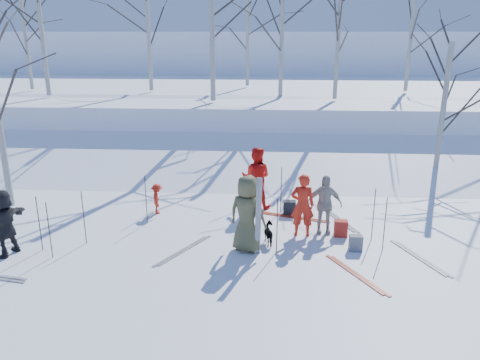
# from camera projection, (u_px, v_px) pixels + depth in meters

# --- Properties ---
(ground) EXTENTS (120.00, 120.00, 0.00)m
(ground) POSITION_uv_depth(u_px,v_px,m) (236.00, 252.00, 10.97)
(ground) COLOR white
(ground) RESTS_ON ground
(snow_ramp) EXTENTS (70.00, 9.49, 4.12)m
(snow_ramp) POSITION_uv_depth(u_px,v_px,m) (249.00, 165.00, 17.59)
(snow_ramp) COLOR white
(snow_ramp) RESTS_ON ground
(snow_plateau) EXTENTS (70.00, 18.00, 2.20)m
(snow_plateau) POSITION_uv_depth(u_px,v_px,m) (257.00, 104.00, 26.85)
(snow_plateau) COLOR white
(snow_plateau) RESTS_ON ground
(far_hill) EXTENTS (90.00, 30.00, 6.00)m
(far_hill) POSITION_uv_depth(u_px,v_px,m) (263.00, 64.00, 46.54)
(far_hill) COLOR white
(far_hill) RESTS_ON ground
(skier_olive_center) EXTENTS (1.05, 0.88, 1.84)m
(skier_olive_center) POSITION_uv_depth(u_px,v_px,m) (247.00, 214.00, 10.78)
(skier_olive_center) COLOR #4B4A2D
(skier_olive_center) RESTS_ON ground
(skier_red_north) EXTENTS (0.60, 0.40, 1.62)m
(skier_red_north) POSITION_uv_depth(u_px,v_px,m) (302.00, 205.00, 11.64)
(skier_red_north) COLOR red
(skier_red_north) RESTS_ON ground
(skier_redor_behind) EXTENTS (0.97, 0.81, 1.81)m
(skier_redor_behind) POSITION_uv_depth(u_px,v_px,m) (256.00, 178.00, 13.53)
(skier_redor_behind) COLOR red
(skier_redor_behind) RESTS_ON ground
(skier_red_seated) EXTENTS (0.44, 0.62, 0.87)m
(skier_red_seated) POSITION_uv_depth(u_px,v_px,m) (157.00, 199.00, 13.20)
(skier_red_seated) COLOR red
(skier_red_seated) RESTS_ON ground
(skier_cream_east) EXTENTS (0.91, 0.39, 1.54)m
(skier_cream_east) POSITION_uv_depth(u_px,v_px,m) (324.00, 204.00, 11.82)
(skier_cream_east) COLOR beige
(skier_cream_east) RESTS_ON ground
(skier_grey_west) EXTENTS (0.88, 1.54, 1.58)m
(skier_grey_west) POSITION_uv_depth(u_px,v_px,m) (4.00, 222.00, 10.63)
(skier_grey_west) COLOR black
(skier_grey_west) RESTS_ON ground
(dog) EXTENTS (0.44, 0.66, 0.51)m
(dog) POSITION_uv_depth(u_px,v_px,m) (270.00, 234.00, 11.33)
(dog) COLOR black
(dog) RESTS_ON ground
(upright_ski_left) EXTENTS (0.12, 0.17, 1.90)m
(upright_ski_left) POSITION_uv_depth(u_px,v_px,m) (257.00, 217.00, 10.53)
(upright_ski_left) COLOR silver
(upright_ski_left) RESTS_ON ground
(upright_ski_right) EXTENTS (0.11, 0.23, 1.89)m
(upright_ski_right) POSITION_uv_depth(u_px,v_px,m) (260.00, 217.00, 10.55)
(upright_ski_right) COLOR silver
(upright_ski_right) RESTS_ON ground
(ski_pair_a) EXTENTS (1.55, 2.04, 0.02)m
(ski_pair_a) POSITION_uv_depth(u_px,v_px,m) (420.00, 258.00, 10.67)
(ski_pair_a) COLOR silver
(ski_pair_a) RESTS_ON ground
(ski_pair_b) EXTENTS (1.81, 2.07, 0.02)m
(ski_pair_b) POSITION_uv_depth(u_px,v_px,m) (356.00, 274.00, 9.93)
(ski_pair_b) COLOR #9E2D16
(ski_pair_b) RESTS_ON ground
(ski_pair_c) EXTENTS (1.83, 2.07, 0.02)m
(ski_pair_c) POSITION_uv_depth(u_px,v_px,m) (183.00, 250.00, 11.02)
(ski_pair_c) COLOR silver
(ski_pair_c) RESTS_ON ground
(ski_pair_e) EXTENTS (1.30, 2.02, 0.02)m
(ski_pair_e) POSITION_uv_depth(u_px,v_px,m) (293.00, 217.00, 13.03)
(ski_pair_e) COLOR #9E2D16
(ski_pair_e) RESTS_ON ground
(ski_pair_f) EXTENTS (1.49, 2.04, 0.02)m
(ski_pair_f) POSITION_uv_depth(u_px,v_px,m) (339.00, 219.00, 12.88)
(ski_pair_f) COLOR silver
(ski_pair_f) RESTS_ON ground
(ski_pole_a) EXTENTS (0.02, 0.02, 1.34)m
(ski_pole_a) POSITION_uv_depth(u_px,v_px,m) (49.00, 230.00, 10.50)
(ski_pole_a) COLOR black
(ski_pole_a) RESTS_ON ground
(ski_pole_b) EXTENTS (0.02, 0.02, 1.34)m
(ski_pole_b) POSITION_uv_depth(u_px,v_px,m) (39.00, 224.00, 10.86)
(ski_pole_b) COLOR black
(ski_pole_b) RESTS_ON ground
(ski_pole_c) EXTENTS (0.02, 0.02, 1.34)m
(ski_pole_c) POSITION_uv_depth(u_px,v_px,m) (146.00, 200.00, 12.44)
(ski_pole_c) COLOR black
(ski_pole_c) RESTS_ON ground
(ski_pole_d) EXTENTS (0.02, 0.02, 1.34)m
(ski_pole_d) POSITION_uv_depth(u_px,v_px,m) (277.00, 226.00, 10.74)
(ski_pole_d) COLOR black
(ski_pole_d) RESTS_ON ground
(ski_pole_e) EXTENTS (0.02, 0.02, 1.34)m
(ski_pole_e) POSITION_uv_depth(u_px,v_px,m) (373.00, 214.00, 11.42)
(ski_pole_e) COLOR black
(ski_pole_e) RESTS_ON ground
(ski_pole_f) EXTENTS (0.02, 0.02, 1.34)m
(ski_pole_f) POSITION_uv_depth(u_px,v_px,m) (253.00, 195.00, 12.81)
(ski_pole_f) COLOR black
(ski_pole_f) RESTS_ON ground
(ski_pole_g) EXTENTS (0.02, 0.02, 1.34)m
(ski_pole_g) POSITION_uv_depth(u_px,v_px,m) (84.00, 218.00, 11.23)
(ski_pole_g) COLOR black
(ski_pole_g) RESTS_ON ground
(ski_pole_h) EXTENTS (0.02, 0.02, 1.34)m
(ski_pole_h) POSITION_uv_depth(u_px,v_px,m) (385.00, 225.00, 10.82)
(ski_pole_h) COLOR black
(ski_pole_h) RESTS_ON ground
(ski_pole_i) EXTENTS (0.02, 0.02, 1.34)m
(ski_pole_i) POSITION_uv_depth(u_px,v_px,m) (281.00, 190.00, 13.21)
(ski_pole_i) COLOR black
(ski_pole_i) RESTS_ON ground
(backpack_red) EXTENTS (0.32, 0.22, 0.42)m
(backpack_red) POSITION_uv_depth(u_px,v_px,m) (341.00, 228.00, 11.76)
(backpack_red) COLOR #A12318
(backpack_red) RESTS_ON ground
(backpack_grey) EXTENTS (0.30, 0.20, 0.38)m
(backpack_grey) POSITION_uv_depth(u_px,v_px,m) (356.00, 243.00, 10.98)
(backpack_grey) COLOR #5C5D64
(backpack_grey) RESTS_ON ground
(backpack_dark) EXTENTS (0.34, 0.24, 0.40)m
(backpack_dark) POSITION_uv_depth(u_px,v_px,m) (289.00, 208.00, 13.18)
(backpack_dark) COLOR black
(backpack_dark) RESTS_ON ground
(birch_plateau_a) EXTENTS (4.16, 4.16, 5.08)m
(birch_plateau_a) POSITION_uv_depth(u_px,v_px,m) (411.00, 37.00, 22.12)
(birch_plateau_a) COLOR silver
(birch_plateau_a) RESTS_ON snow_plateau
(birch_plateau_c) EXTENTS (4.45, 4.45, 5.50)m
(birch_plateau_c) POSITION_uv_depth(u_px,v_px,m) (282.00, 32.00, 20.21)
(birch_plateau_c) COLOR silver
(birch_plateau_c) RESTS_ON snow_plateau
(birch_plateau_e) EXTENTS (5.21, 5.21, 6.58)m
(birch_plateau_e) POSITION_uv_depth(u_px,v_px,m) (40.00, 19.00, 20.33)
(birch_plateau_e) COLOR silver
(birch_plateau_e) RESTS_ON snow_plateau
(birch_plateau_f) EXTENTS (5.56, 5.56, 7.09)m
(birch_plateau_f) POSITION_uv_depth(u_px,v_px,m) (212.00, 11.00, 18.63)
(birch_plateau_f) COLOR silver
(birch_plateau_f) RESTS_ON snow_plateau
(birch_plateau_g) EXTENTS (4.60, 4.60, 5.72)m
(birch_plateau_g) POSITION_uv_depth(u_px,v_px,m) (148.00, 30.00, 22.32)
(birch_plateau_g) COLOR silver
(birch_plateau_g) RESTS_ON snow_plateau
(birch_plateau_h) EXTENTS (4.25, 4.25, 5.21)m
(birch_plateau_h) POSITION_uv_depth(u_px,v_px,m) (248.00, 35.00, 24.55)
(birch_plateau_h) COLOR silver
(birch_plateau_h) RESTS_ON snow_plateau
(birch_plateau_i) EXTENTS (4.21, 4.21, 5.15)m
(birch_plateau_i) POSITION_uv_depth(u_px,v_px,m) (338.00, 36.00, 19.43)
(birch_plateau_i) COLOR silver
(birch_plateau_i) RESTS_ON snow_plateau
(birch_plateau_j) EXTENTS (3.80, 3.80, 4.58)m
(birch_plateau_j) POSITION_uv_depth(u_px,v_px,m) (26.00, 42.00, 23.00)
(birch_plateau_j) COLOR silver
(birch_plateau_j) RESTS_ON snow_plateau
(birch_edge_e) EXTENTS (3.86, 3.86, 4.66)m
(birch_edge_e) POSITION_uv_depth(u_px,v_px,m) (443.00, 115.00, 15.49)
(birch_edge_e) COLOR silver
(birch_edge_e) RESTS_ON ground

